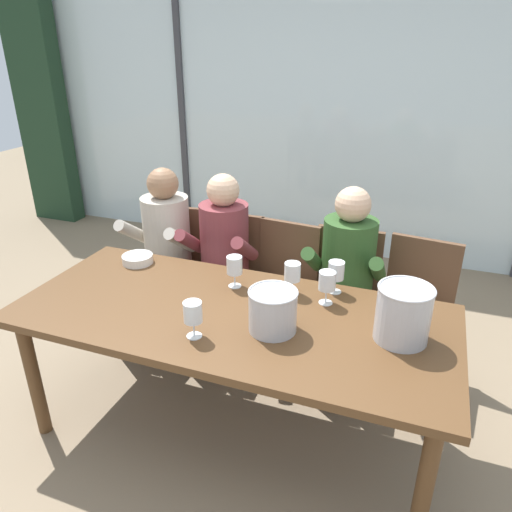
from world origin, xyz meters
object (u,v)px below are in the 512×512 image
object	(u,v)px
ice_bucket_primary	(273,310)
wine_glass_by_left_taster	(234,266)
chair_right_of_center	(344,288)
person_beige_jumper	(161,245)
chair_near_window_right	(416,301)
chair_near_curtain	(177,260)
person_maroon_top	(220,254)
wine_glass_near_bucket	(292,273)
wine_glass_by_right_taster	(327,281)
person_olive_shirt	(345,274)
tasting_bowl	(138,259)
ice_bucket_secondary	(403,313)
wine_glass_spare_empty	(336,272)
dining_table	(231,325)
chair_center	(283,279)
chair_left_of_center	(230,269)
wine_glass_center_pour	(193,314)

from	to	relation	value
ice_bucket_primary	wine_glass_by_left_taster	xyz separation A→B (m)	(-0.32, 0.33, 0.01)
chair_right_of_center	person_beige_jumper	distance (m)	1.26
chair_near_window_right	ice_bucket_primary	distance (m)	1.17
chair_near_curtain	person_maroon_top	size ratio (longest dim) A/B	0.73
wine_glass_near_bucket	wine_glass_by_right_taster	world-z (taller)	same
person_olive_shirt	tasting_bowl	xyz separation A→B (m)	(-1.16, -0.42, 0.09)
ice_bucket_secondary	tasting_bowl	distance (m)	1.56
chair_near_curtain	chair_near_window_right	bearing A→B (deg)	-7.38
person_beige_jumper	wine_glass_by_left_taster	world-z (taller)	person_beige_jumper
wine_glass_by_right_taster	chair_near_curtain	bearing A→B (deg)	152.42
person_olive_shirt	wine_glass_spare_empty	size ratio (longest dim) A/B	6.90
wine_glass_near_bucket	dining_table	bearing A→B (deg)	-128.54
person_olive_shirt	dining_table	bearing A→B (deg)	-119.62
chair_near_curtain	tasting_bowl	distance (m)	0.62
wine_glass_spare_empty	person_olive_shirt	bearing A→B (deg)	91.50
chair_right_of_center	chair_center	bearing A→B (deg)	-176.91
chair_near_curtain	wine_glass_by_left_taster	distance (m)	1.02
person_beige_jumper	wine_glass_near_bucket	bearing A→B (deg)	-21.15
wine_glass_by_left_taster	ice_bucket_secondary	bearing A→B (deg)	-12.82
person_olive_shirt	wine_glass_by_left_taster	world-z (taller)	person_olive_shirt
person_maroon_top	wine_glass_by_left_taster	xyz separation A→B (m)	(0.31, -0.49, 0.18)
dining_table	chair_near_window_right	bearing A→B (deg)	45.96
chair_left_of_center	ice_bucket_primary	size ratio (longest dim) A/B	3.90
wine_glass_center_pour	wine_glass_by_right_taster	bearing A→B (deg)	45.83
chair_left_of_center	wine_glass_center_pour	xyz separation A→B (m)	(0.32, -1.14, 0.35)
chair_center	chair_near_window_right	distance (m)	0.85
wine_glass_by_right_taster	tasting_bowl	bearing A→B (deg)	176.21
chair_near_window_right	wine_glass_spare_empty	size ratio (longest dim) A/B	5.07
person_olive_shirt	wine_glass_by_right_taster	size ratio (longest dim) A/B	6.90
chair_near_curtain	wine_glass_center_pour	distance (m)	1.40
wine_glass_near_bucket	wine_glass_spare_empty	distance (m)	0.23
chair_near_curtain	person_beige_jumper	world-z (taller)	person_beige_jumper
ice_bucket_secondary	wine_glass_center_pour	bearing A→B (deg)	-160.60
person_maroon_top	chair_center	bearing A→B (deg)	15.33
chair_center	wine_glass_by_right_taster	bearing A→B (deg)	-49.84
dining_table	wine_glass_center_pour	xyz separation A→B (m)	(-0.07, -0.25, 0.19)
dining_table	ice_bucket_primary	world-z (taller)	ice_bucket_primary
chair_near_window_right	tasting_bowl	xyz separation A→B (m)	(-1.58, -0.55, 0.26)
chair_center	person_beige_jumper	distance (m)	0.86
tasting_bowl	wine_glass_by_right_taster	distance (m)	1.16
tasting_bowl	person_olive_shirt	bearing A→B (deg)	19.76
dining_table	chair_near_window_right	xyz separation A→B (m)	(0.84, 0.87, -0.16)
ice_bucket_secondary	wine_glass_by_left_taster	xyz separation A→B (m)	(-0.88, 0.20, -0.01)
chair_right_of_center	tasting_bowl	distance (m)	1.30
dining_table	tasting_bowl	world-z (taller)	tasting_bowl
person_maroon_top	person_olive_shirt	bearing A→B (deg)	-1.47
person_maroon_top	chair_right_of_center	bearing A→B (deg)	8.69
chair_near_window_right	wine_glass_by_right_taster	bearing A→B (deg)	-116.94
person_beige_jumper	person_maroon_top	world-z (taller)	same
chair_near_curtain	chair_right_of_center	size ratio (longest dim) A/B	1.00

